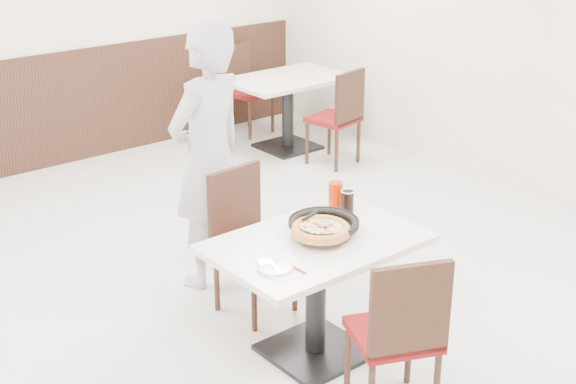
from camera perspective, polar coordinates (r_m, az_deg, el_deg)
floor at (r=5.39m, az=-1.27°, el=-8.07°), size 7.00×7.00×0.00m
wall_back at (r=7.85m, az=-17.65°, el=11.44°), size 6.00×0.04×2.80m
wall_right at (r=7.05m, az=18.55°, el=10.23°), size 0.04×7.00×2.80m
wainscot_back at (r=8.01m, az=-16.90°, el=5.46°), size 5.90×0.03×1.10m
main_table at (r=4.72m, az=1.99°, el=-7.54°), size 1.28×0.92×0.75m
chair_near at (r=4.26m, az=7.49°, el=-9.73°), size 0.55×0.55×0.95m
chair_far at (r=5.12m, az=-2.35°, el=-3.77°), size 0.46×0.46×0.95m
trivet at (r=4.57m, az=2.60°, el=-3.03°), size 0.14×0.14×0.04m
pizza_pan at (r=4.60m, az=2.55°, el=-2.53°), size 0.38×0.38×0.01m
pizza at (r=4.51m, az=2.34°, el=-2.80°), size 0.37×0.37×0.02m
pizza_server at (r=4.54m, az=2.56°, el=-2.19°), size 0.07×0.09×0.00m
napkin at (r=4.19m, az=-0.39°, el=-5.72°), size 0.18×0.18×0.00m
side_plate at (r=4.22m, az=-0.91°, el=-5.44°), size 0.21×0.21×0.01m
fork at (r=4.22m, az=-0.96°, el=-5.29°), size 0.07×0.17×0.00m
cola_glass at (r=4.90m, az=4.25°, el=-0.70°), size 0.08×0.08×0.13m
red_cup at (r=4.97m, az=3.40°, el=-0.18°), size 0.10×0.10×0.16m
diner_person at (r=5.39m, az=-5.69°, el=2.45°), size 0.74×0.57×1.82m
bg_table_right at (r=8.26m, az=-0.02°, el=5.63°), size 1.26×0.90×0.75m
bg_chair_right_near at (r=7.80m, az=3.24°, el=5.37°), size 0.49×0.49×0.95m
bg_chair_right_far at (r=8.76m, az=-2.80°, el=7.23°), size 0.48×0.48×0.95m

